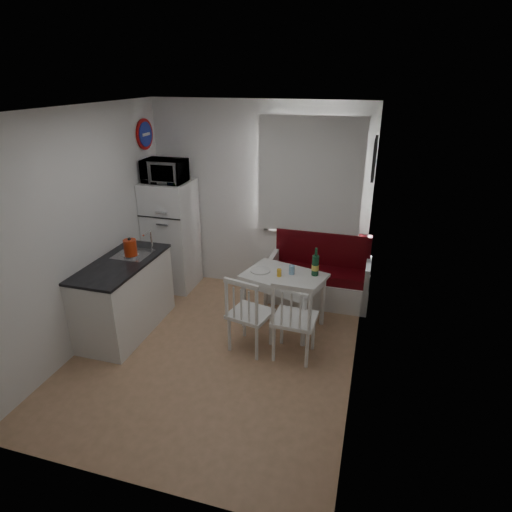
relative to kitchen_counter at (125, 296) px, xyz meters
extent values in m
cube|color=#A67F58|center=(1.20, -0.16, -0.46)|extent=(3.00, 3.50, 0.02)
cube|color=white|center=(1.20, -0.16, 2.14)|extent=(3.00, 3.50, 0.02)
cube|color=white|center=(1.20, 1.59, 0.84)|extent=(3.00, 0.02, 2.60)
cube|color=white|center=(1.20, -1.91, 0.84)|extent=(3.00, 0.02, 2.60)
cube|color=white|center=(-0.30, -0.16, 0.84)|extent=(0.02, 3.50, 2.60)
cube|color=white|center=(2.70, -0.16, 0.84)|extent=(0.02, 3.50, 2.60)
cube|color=white|center=(1.90, 1.56, 1.17)|extent=(1.22, 0.06, 1.47)
cube|color=white|center=(1.90, 1.49, 1.22)|extent=(1.35, 0.02, 1.50)
cube|color=white|center=(0.00, -0.01, -0.03)|extent=(0.60, 1.30, 0.86)
cube|color=black|center=(0.00, -0.01, 0.43)|extent=(0.62, 1.32, 0.03)
cube|color=#99999E|center=(0.02, 0.24, 0.39)|extent=(0.40, 0.40, 0.10)
cylinder|color=silver|center=(0.18, 0.42, 0.57)|extent=(0.02, 0.02, 0.26)
cylinder|color=#1A2B9C|center=(-0.27, 1.29, 1.69)|extent=(0.03, 0.40, 0.40)
cube|color=black|center=(2.67, 0.94, 1.59)|extent=(0.04, 0.52, 0.42)
cube|color=white|center=(2.12, 1.32, -0.27)|extent=(1.33, 0.51, 0.37)
cube|color=#4E060B|center=(2.12, 1.32, -0.03)|extent=(1.26, 0.47, 0.12)
cube|color=#4E060B|center=(2.12, 1.52, 0.26)|extent=(1.26, 0.10, 0.47)
cube|color=white|center=(1.79, 0.61, 0.21)|extent=(1.06, 0.86, 0.04)
cube|color=white|center=(1.79, 0.61, 0.14)|extent=(0.94, 0.75, 0.11)
cylinder|color=white|center=(1.79, 0.61, -0.13)|extent=(0.06, 0.06, 0.65)
cube|color=white|center=(1.54, 0.04, -0.01)|extent=(0.51, 0.50, 0.04)
cube|color=white|center=(1.54, -0.14, 0.23)|extent=(0.41, 0.13, 0.45)
cube|color=white|center=(2.04, 0.04, 0.00)|extent=(0.46, 0.44, 0.04)
cube|color=white|center=(2.04, -0.15, 0.26)|extent=(0.43, 0.06, 0.47)
cube|color=white|center=(0.02, 1.24, 0.32)|extent=(0.62, 0.62, 1.55)
imported|color=white|center=(0.02, 1.19, 1.25)|extent=(0.55, 0.37, 0.30)
cylinder|color=#B42D0E|center=(0.05, 0.16, 0.56)|extent=(0.18, 0.18, 0.24)
cylinder|color=gold|center=(1.74, 0.56, 0.28)|extent=(0.05, 0.05, 0.09)
cylinder|color=#80B3DA|center=(1.87, 0.66, 0.29)|extent=(0.07, 0.07, 0.11)
cylinder|color=white|center=(1.49, 0.63, 0.24)|extent=(0.24, 0.24, 0.02)
camera|label=1|loc=(2.74, -3.87, 2.44)|focal=30.00mm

